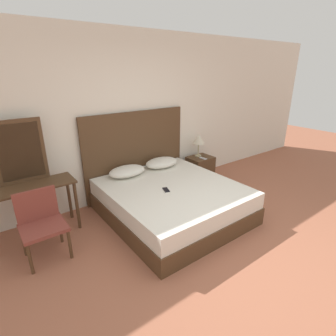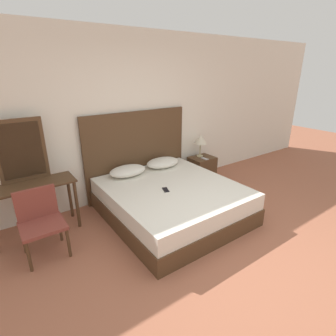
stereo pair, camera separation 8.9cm
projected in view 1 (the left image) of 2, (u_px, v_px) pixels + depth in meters
ground_plane at (235, 264)px, 3.02m from camera, size 16.00×16.00×0.00m
wall_back at (128, 118)px, 4.32m from camera, size 10.00×0.06×2.70m
bed at (172, 201)px, 3.95m from camera, size 1.81×1.98×0.50m
headboard at (136, 154)px, 4.53m from camera, size 1.90×0.05×1.46m
pillow_left at (127, 171)px, 4.19m from camera, size 0.60×0.40×0.16m
pillow_right at (162, 163)px, 4.57m from camera, size 0.60×0.40×0.16m
phone_on_bed at (166, 190)px, 3.72m from camera, size 0.11×0.16×0.01m
nightstand at (200, 168)px, 5.27m from camera, size 0.48×0.39×0.47m
table_lamp at (199, 139)px, 5.12m from camera, size 0.24×0.24×0.44m
phone_on_nightstand at (203, 158)px, 5.09m from camera, size 0.08×0.15×0.01m
vanity_desk at (31, 195)px, 3.35m from camera, size 1.09×0.42×0.72m
vanity_mirror at (20, 152)px, 3.30m from camera, size 0.59×0.03×0.82m
chair at (41, 220)px, 3.04m from camera, size 0.48×0.44×0.81m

